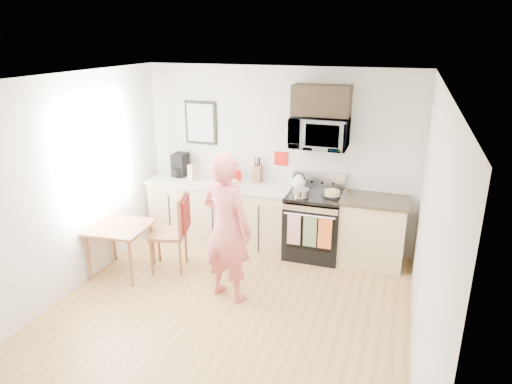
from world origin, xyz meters
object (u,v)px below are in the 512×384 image
(range, at_px, (314,227))
(dining_table, at_px, (120,231))
(person, at_px, (227,228))
(microwave, at_px, (319,133))
(cake, at_px, (332,193))
(chair, at_px, (179,222))

(range, height_order, dining_table, range)
(dining_table, bearing_deg, person, -3.45)
(microwave, distance_m, person, 1.89)
(person, distance_m, dining_table, 1.56)
(person, distance_m, cake, 1.70)
(microwave, distance_m, chair, 2.21)
(range, xyz_separation_m, person, (-0.75, -1.40, 0.46))
(person, xyz_separation_m, dining_table, (-1.53, 0.09, -0.30))
(range, bearing_deg, chair, -148.87)
(range, height_order, chair, range)
(chair, bearing_deg, range, 15.52)
(dining_table, relative_size, chair, 0.68)
(chair, bearing_deg, microwave, 18.18)
(dining_table, xyz_separation_m, chair, (0.68, 0.34, 0.08))
(microwave, xyz_separation_m, dining_table, (-2.28, -1.41, -1.17))
(person, height_order, dining_table, person)
(person, distance_m, chair, 0.98)
(microwave, height_order, dining_table, microwave)
(chair, relative_size, cake, 4.21)
(microwave, xyz_separation_m, cake, (0.23, -0.12, -0.80))
(range, bearing_deg, dining_table, -150.21)
(microwave, xyz_separation_m, chair, (-1.60, -1.07, -1.08))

